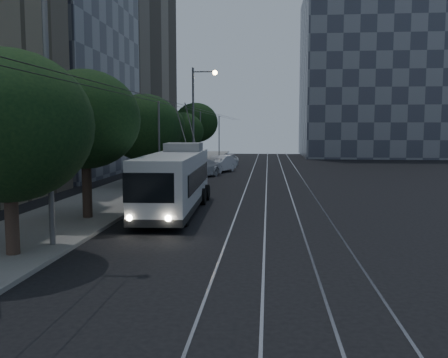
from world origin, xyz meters
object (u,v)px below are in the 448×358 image
car_white_b (197,168)px  streetlamp_near (58,67)px  car_white_d (227,160)px  streetlamp_far (198,110)px  car_white_c (219,164)px  pickup_silver (181,177)px  car_white_a (185,177)px  trolleybus (175,181)px

car_white_b → streetlamp_near: 26.34m
car_white_d → streetlamp_far: streetlamp_far is taller
car_white_c → streetlamp_near: streetlamp_near is taller
streetlamp_near → streetlamp_far: size_ratio=1.07×
pickup_silver → car_white_b: size_ratio=1.06×
pickup_silver → streetlamp_near: bearing=-101.0°
streetlamp_far → car_white_c: bearing=19.4°
pickup_silver → streetlamp_far: streetlamp_far is taller
car_white_d → pickup_silver: bearing=-81.0°
car_white_b → car_white_d: bearing=107.3°
car_white_a → car_white_c: size_ratio=0.78×
car_white_a → car_white_c: (1.39, 11.48, 0.15)m
pickup_silver → car_white_a: bearing=82.4°
streetlamp_far → car_white_d: bearing=74.7°
pickup_silver → streetlamp_near: streetlamp_near is taller
trolleybus → car_white_a: bearing=95.2°
trolleybus → car_white_a: (-1.40, 11.20, -0.95)m
car_white_b → car_white_a: bearing=-65.3°
car_white_d → streetlamp_far: 9.69m
pickup_silver → streetlamp_near: (-1.08, -17.85, 5.56)m
pickup_silver → car_white_b: pickup_silver is taller
trolleybus → car_white_c: 22.69m
pickup_silver → car_white_c: bearing=76.3°
car_white_c → car_white_d: bearing=107.9°
trolleybus → car_white_b: size_ratio=2.12×
trolleybus → streetlamp_far: streetlamp_far is taller
car_white_a → car_white_c: bearing=104.4°
car_white_d → car_white_c: bearing=-78.1°
trolleybus → pickup_silver: size_ratio=2.00×
pickup_silver → car_white_b: bearing=82.4°
trolleybus → car_white_a: 11.32m
trolleybus → car_white_c: bearing=88.1°
trolleybus → streetlamp_near: 9.78m
streetlamp_near → car_white_d: bearing=86.0°
trolleybus → streetlamp_far: 22.51m
pickup_silver → streetlamp_far: size_ratio=0.58×
car_white_b → streetlamp_near: size_ratio=0.51×
car_white_a → car_white_c: 11.56m
car_white_d → streetlamp_near: 38.53m
car_white_d → car_white_a: bearing=-81.4°
streetlamp_far → trolleybus: bearing=-84.9°
car_white_b → car_white_c: 5.30m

